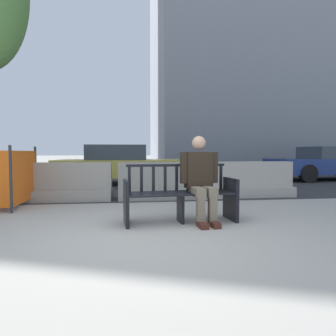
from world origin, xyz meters
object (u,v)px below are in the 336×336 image
Objects in this scene: jersey_barrier_right at (251,182)px; car_taxi_near at (122,165)px; jersey_barrier_left at (66,185)px; jersey_barrier_centre at (162,184)px; car_sedan_mid at (328,163)px; seated_person at (200,177)px; street_bench at (180,196)px.

car_taxi_near reaches higher than jersey_barrier_right.
jersey_barrier_left is 0.45× the size of car_taxi_near.
jersey_barrier_centre is 0.45× the size of car_sedan_mid.
seated_person is at bearing -76.91° from car_taxi_near.
jersey_barrier_left is (-2.48, 2.36, -0.35)m from seated_person.
street_bench is at bearing -79.81° from car_taxi_near.
seated_person is at bearing -136.30° from car_sedan_mid.
jersey_barrier_centre is at bearing 90.58° from street_bench.
jersey_barrier_centre is at bearing -150.53° from car_sedan_mid.
jersey_barrier_right is 4.60m from car_taxi_near.
car_taxi_near is at bearing 106.49° from jersey_barrier_centre.
car_sedan_mid is (9.00, 3.87, 0.30)m from jersey_barrier_left.
jersey_barrier_centre is (-0.33, 2.36, -0.35)m from seated_person.
car_sedan_mid is at bearing 38.90° from jersey_barrier_right.
car_taxi_near reaches higher than jersey_barrier_left.
jersey_barrier_right is (2.16, 0.08, 0.00)m from jersey_barrier_centre.
seated_person is (0.31, -0.03, 0.29)m from street_bench.
car_taxi_near is (-1.34, 5.76, -0.04)m from seated_person.
street_bench is 1.31× the size of seated_person.
street_bench is 2.33m from jersey_barrier_centre.
jersey_barrier_right is 0.45× the size of car_taxi_near.
car_taxi_near is at bearing 71.51° from jersey_barrier_left.
seated_person is 2.41m from jersey_barrier_centre.
jersey_barrier_centre is 1.01× the size of jersey_barrier_right.
car_sedan_mid is (4.70, 3.79, 0.30)m from jersey_barrier_right.
car_sedan_mid is (7.86, 0.47, -0.01)m from car_taxi_near.
jersey_barrier_right is (2.14, 2.41, -0.06)m from street_bench.
jersey_barrier_left is at bearing 136.36° from seated_person.
jersey_barrier_left is 3.60m from car_taxi_near.
seated_person is 5.92m from car_taxi_near.
jersey_barrier_left is at bearing -178.91° from jersey_barrier_right.
street_bench is 0.39× the size of car_sedan_mid.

